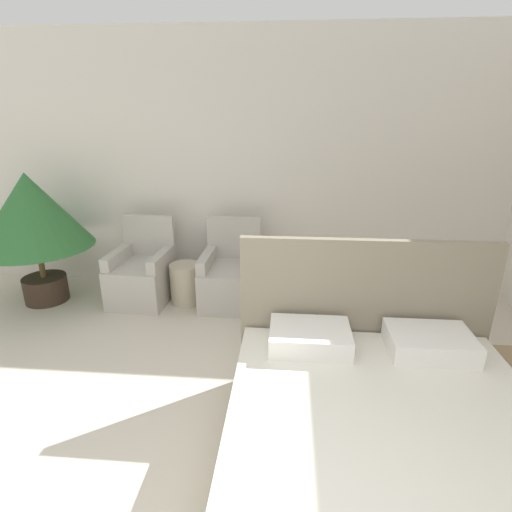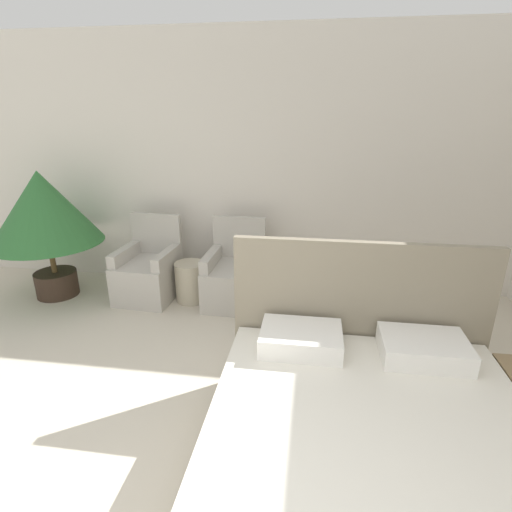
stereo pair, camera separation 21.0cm
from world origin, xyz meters
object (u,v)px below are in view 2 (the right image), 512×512
Objects in this scene: armchair_near_window_left at (149,274)px; armchair_near_window_right at (235,279)px; potted_palm at (44,212)px; side_table at (191,282)px; bed at (368,453)px.

armchair_near_window_left and armchair_near_window_right have the same top height.
side_table is at bearing 3.20° from potted_palm.
potted_palm reaches higher than armchair_near_window_left.
potted_palm is (-1.09, -0.11, 0.72)m from armchair_near_window_left.
bed is at bearing -61.03° from armchair_near_window_right.
side_table is at bearing -176.52° from armchair_near_window_right.
armchair_near_window_right is at bearing 3.60° from armchair_near_window_left.
potted_palm reaches higher than bed.
armchair_near_window_left is 0.64× the size of potted_palm.
armchair_near_window_right reaches higher than side_table.
potted_palm is at bearing -175.70° from armchair_near_window_right.
armchair_near_window_left is at bearing 5.62° from potted_palm.
armchair_near_window_right is 0.51m from side_table.
armchair_near_window_left is 0.50m from side_table.
armchair_near_window_right is 2.05× the size of side_table.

